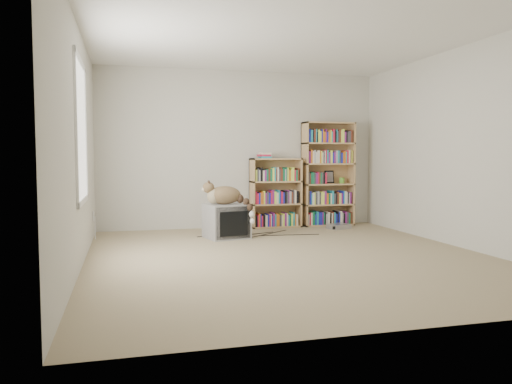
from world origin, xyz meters
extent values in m
cube|color=#9D8B6A|center=(0.00, 0.00, 0.00)|extent=(4.50, 5.00, 0.01)
cube|color=beige|center=(0.00, 2.50, 1.25)|extent=(4.50, 0.02, 2.50)
cube|color=beige|center=(0.00, -2.50, 1.25)|extent=(4.50, 0.02, 2.50)
cube|color=beige|center=(-2.25, 0.00, 1.25)|extent=(0.02, 5.00, 2.50)
cube|color=beige|center=(2.25, 0.00, 1.25)|extent=(0.02, 5.00, 2.50)
cube|color=white|center=(0.00, 0.00, 2.50)|extent=(4.50, 5.00, 0.02)
cube|color=white|center=(-2.24, 0.20, 1.40)|extent=(0.02, 1.22, 1.52)
cube|color=#9A999C|center=(-0.45, 1.47, 0.24)|extent=(0.64, 0.60, 0.48)
cube|color=black|center=(-0.40, 1.24, 0.24)|extent=(0.50, 0.14, 0.44)
cube|color=black|center=(-0.39, 1.22, 0.23)|extent=(0.40, 0.10, 0.34)
cube|color=black|center=(-0.47, 1.58, 0.23)|extent=(0.38, 0.34, 0.29)
ellipsoid|color=#3D2D19|center=(-0.48, 1.45, 0.60)|extent=(0.46, 0.31, 0.25)
ellipsoid|color=#3D2D19|center=(-0.36, 1.45, 0.59)|extent=(0.21, 0.23, 0.19)
ellipsoid|color=tan|center=(-0.63, 1.43, 0.59)|extent=(0.18, 0.18, 0.21)
ellipsoid|color=#3D2D19|center=(-0.70, 1.45, 0.71)|extent=(0.16, 0.16, 0.16)
sphere|color=beige|center=(-0.76, 1.45, 0.69)|extent=(0.06, 0.06, 0.06)
cone|color=black|center=(-0.70, 1.41, 0.79)|extent=(0.06, 0.07, 0.08)
cone|color=black|center=(-0.69, 1.50, 0.79)|extent=(0.06, 0.07, 0.08)
cube|color=tan|center=(1.03, 2.34, 0.85)|extent=(0.02, 0.30, 1.70)
cube|color=tan|center=(1.86, 2.34, 0.85)|extent=(0.02, 0.30, 1.70)
cube|color=tan|center=(1.44, 2.48, 0.85)|extent=(0.85, 0.03, 1.70)
cube|color=tan|center=(1.44, 2.34, 1.69)|extent=(0.85, 0.30, 0.02)
cube|color=tan|center=(1.44, 2.34, 0.01)|extent=(0.85, 0.30, 0.03)
cube|color=tan|center=(1.44, 2.34, 0.35)|extent=(0.85, 0.30, 0.03)
cube|color=tan|center=(1.44, 2.34, 0.68)|extent=(0.85, 0.30, 0.02)
cube|color=tan|center=(1.44, 2.34, 1.02)|extent=(0.85, 0.30, 0.02)
cube|color=tan|center=(1.44, 2.34, 1.35)|extent=(0.85, 0.30, 0.02)
cube|color=red|center=(1.44, 2.34, 0.12)|extent=(0.77, 0.24, 0.19)
cube|color=#1A21AC|center=(1.44, 2.34, 0.46)|extent=(0.77, 0.24, 0.19)
cube|color=#126640|center=(1.44, 2.34, 0.79)|extent=(0.77, 0.24, 0.19)
cube|color=beige|center=(1.44, 2.34, 1.13)|extent=(0.77, 0.24, 0.19)
cube|color=black|center=(1.44, 2.34, 1.46)|extent=(0.77, 0.24, 0.19)
cube|color=tan|center=(0.15, 2.34, 0.56)|extent=(0.03, 0.30, 1.11)
cube|color=tan|center=(0.93, 2.34, 0.56)|extent=(0.02, 0.30, 1.11)
cube|color=tan|center=(0.54, 2.48, 0.56)|extent=(0.81, 0.03, 1.11)
cube|color=tan|center=(0.54, 2.34, 1.10)|extent=(0.81, 0.30, 0.02)
cube|color=tan|center=(0.54, 2.34, 0.01)|extent=(0.81, 0.30, 0.03)
cube|color=tan|center=(0.54, 2.34, 0.38)|extent=(0.81, 0.30, 0.03)
cube|color=tan|center=(0.54, 2.34, 0.74)|extent=(0.81, 0.30, 0.02)
cube|color=red|center=(0.54, 2.34, 0.12)|extent=(0.73, 0.24, 0.19)
cube|color=#1A21AC|center=(0.54, 2.34, 0.48)|extent=(0.73, 0.24, 0.19)
cube|color=#126640|center=(0.54, 2.34, 0.85)|extent=(0.73, 0.24, 0.19)
cube|color=red|center=(0.34, 2.33, 1.16)|extent=(0.21, 0.28, 0.09)
cylinder|color=#5FAB30|center=(1.69, 2.34, 0.74)|extent=(0.09, 0.09, 0.09)
cube|color=black|center=(1.51, 2.44, 0.80)|extent=(0.16, 0.05, 0.21)
cube|color=#9E9DA2|center=(1.45, 1.91, 0.04)|extent=(0.39, 0.33, 0.07)
cube|color=silver|center=(-2.24, 1.82, 0.32)|extent=(0.01, 0.08, 0.13)
camera|label=1|loc=(-1.79, -5.33, 1.13)|focal=35.00mm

